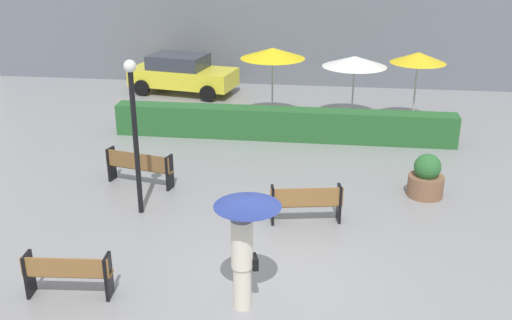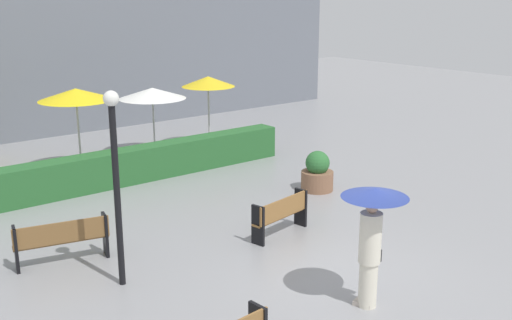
{
  "view_description": "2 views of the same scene",
  "coord_description": "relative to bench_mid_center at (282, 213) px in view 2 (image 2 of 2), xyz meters",
  "views": [
    {
      "loc": [
        1.02,
        -9.47,
        6.28
      ],
      "look_at": [
        -0.73,
        4.02,
        0.95
      ],
      "focal_mm": 41.56,
      "sensor_mm": 36.0,
      "label": 1
    },
    {
      "loc": [
        -7.88,
        -7.05,
        5.28
      ],
      "look_at": [
        0.9,
        3.99,
        1.42
      ],
      "focal_mm": 43.08,
      "sensor_mm": 36.0,
      "label": 2
    }
  ],
  "objects": [
    {
      "name": "patio_umbrella_yellow",
      "position": [
        -1.54,
        7.41,
        1.88
      ],
      "size": [
        2.18,
        2.18,
        2.59
      ],
      "color": "silver",
      "rests_on": "ground"
    },
    {
      "name": "building_facade",
      "position": [
        -0.59,
        13.32,
        3.89
      ],
      "size": [
        28.0,
        1.2,
        8.83
      ],
      "primitive_type": "cube",
      "color": "slate",
      "rests_on": "ground"
    },
    {
      "name": "ground_plane",
      "position": [
        -0.59,
        -2.68,
        -0.52
      ],
      "size": [
        60.0,
        60.0,
        0.0
      ],
      "primitive_type": "plane",
      "color": "gray"
    },
    {
      "name": "bench_far_left",
      "position": [
        -4.41,
        1.59,
        0.02
      ],
      "size": [
        1.87,
        0.73,
        0.91
      ],
      "color": "brown",
      "rests_on": "ground"
    },
    {
      "name": "lamp_post",
      "position": [
        -3.9,
        0.04,
        1.73
      ],
      "size": [
        0.28,
        0.28,
        3.65
      ],
      "color": "black",
      "rests_on": "ground"
    },
    {
      "name": "hedge_strip",
      "position": [
        -1.03,
        5.72,
        -0.03
      ],
      "size": [
        10.77,
        0.7,
        0.99
      ],
      "primitive_type": "cube",
      "color": "#28602D",
      "rests_on": "ground"
    },
    {
      "name": "bench_mid_center",
      "position": [
        0.0,
        0.0,
        0.0
      ],
      "size": [
        1.66,
        0.62,
        0.89
      ],
      "color": "olive",
      "rests_on": "ground"
    },
    {
      "name": "patio_umbrella_yellow_far",
      "position": [
        3.22,
        7.58,
        1.82
      ],
      "size": [
        1.82,
        1.82,
        2.53
      ],
      "color": "silver",
      "rests_on": "ground"
    },
    {
      "name": "pedestrian_with_umbrella",
      "position": [
        -0.9,
        -3.36,
        0.94
      ],
      "size": [
        1.15,
        1.15,
        2.13
      ],
      "color": "silver",
      "rests_on": "ground"
    },
    {
      "name": "planter_pot",
      "position": [
        2.9,
        1.86,
        -0.05
      ],
      "size": [
        0.88,
        0.88,
        1.11
      ],
      "color": "brown",
      "rests_on": "ground"
    },
    {
      "name": "patio_umbrella_white",
      "position": [
        1.19,
        7.8,
        1.6
      ],
      "size": [
        2.18,
        2.18,
        2.3
      ],
      "color": "silver",
      "rests_on": "ground"
    }
  ]
}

